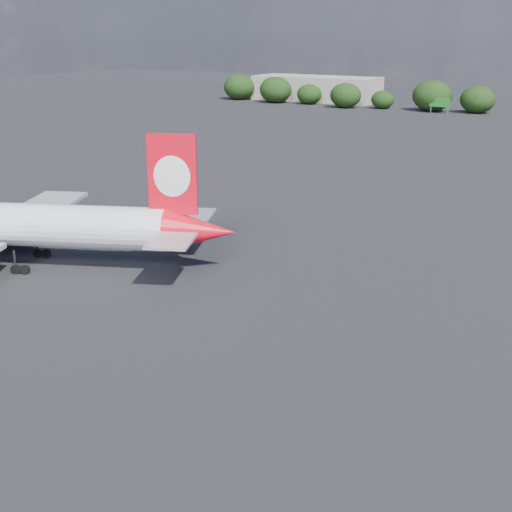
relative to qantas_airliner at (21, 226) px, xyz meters
The scene contains 4 objects.
ground 44.79m from the qantas_airliner, 69.02° to the left, with size 500.00×500.00×0.00m, color black.
qantas_airliner is the anchor object (origin of this frame).
terminal_building 180.42m from the qantas_airliner, 105.77° to the left, with size 42.00×16.00×8.00m.
highway_sign 157.65m from the qantas_airliner, 90.74° to the left, with size 6.00×0.30×4.50m.
Camera 1 is at (41.00, -31.03, 24.08)m, focal length 50.00 mm.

